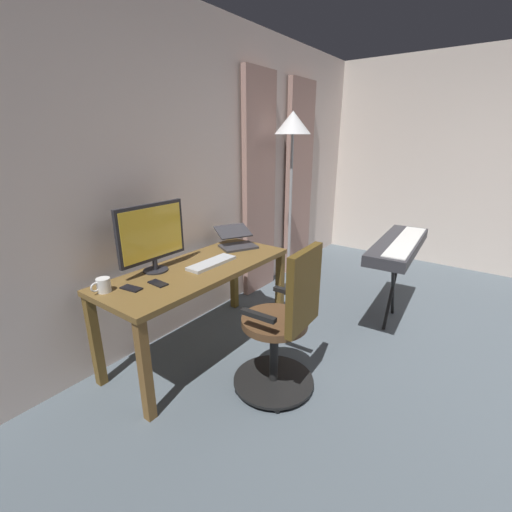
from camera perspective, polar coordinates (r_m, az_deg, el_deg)
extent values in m
cube|color=beige|center=(3.38, -6.33, 13.32)|extent=(5.35, 0.10, 2.66)
cube|color=tan|center=(4.44, 7.11, 12.23)|extent=(0.55, 0.06, 2.29)
cube|color=tan|center=(3.73, 0.57, 11.12)|extent=(0.51, 0.06, 2.29)
cube|color=brown|center=(2.68, -9.42, -2.15)|extent=(1.55, 0.62, 0.04)
cube|color=brown|center=(3.18, 3.92, -5.44)|extent=(0.06, 0.06, 0.68)
cube|color=brown|center=(2.25, -17.78, -17.68)|extent=(0.06, 0.06, 0.68)
cube|color=brown|center=(3.48, -3.63, -3.25)|extent=(0.06, 0.06, 0.68)
cube|color=brown|center=(2.66, -24.92, -12.61)|extent=(0.06, 0.06, 0.68)
cylinder|color=black|center=(2.58, 2.88, -19.70)|extent=(0.56, 0.56, 0.02)
sphere|color=black|center=(2.77, 5.72, -17.10)|extent=(0.05, 0.05, 0.05)
sphere|color=black|center=(2.75, -0.84, -17.35)|extent=(0.05, 0.05, 0.05)
sphere|color=black|center=(2.52, -2.90, -21.26)|extent=(0.05, 0.05, 0.05)
sphere|color=black|center=(2.40, 3.50, -23.82)|extent=(0.05, 0.05, 0.05)
sphere|color=black|center=(2.56, 8.89, -20.73)|extent=(0.05, 0.05, 0.05)
cylinder|color=black|center=(2.45, 2.97, -15.69)|extent=(0.06, 0.06, 0.44)
cylinder|color=brown|center=(2.32, 3.07, -10.71)|extent=(0.46, 0.46, 0.05)
cube|color=brown|center=(2.11, 7.90, -5.52)|extent=(0.38, 0.07, 0.51)
cube|color=black|center=(2.11, 0.34, -9.78)|extent=(0.05, 0.24, 0.03)
cube|color=black|center=(2.42, 5.55, -5.93)|extent=(0.05, 0.24, 0.03)
cylinder|color=#232328|center=(2.66, -16.17, -2.23)|extent=(0.18, 0.18, 0.01)
cylinder|color=#232328|center=(2.64, -16.25, -1.35)|extent=(0.04, 0.04, 0.07)
cube|color=#232328|center=(2.58, -16.81, 3.73)|extent=(0.56, 0.03, 0.41)
cube|color=gold|center=(2.56, -16.58, 3.68)|extent=(0.51, 0.01, 0.36)
cube|color=#B7BCC1|center=(2.70, -7.29, -1.15)|extent=(0.43, 0.14, 0.02)
cube|color=#333338|center=(3.09, -2.94, 1.56)|extent=(0.37, 0.34, 0.02)
cube|color=#333338|center=(3.16, -3.79, 4.11)|extent=(0.36, 0.33, 0.08)
cube|color=black|center=(2.42, -15.82, -4.35)|extent=(0.07, 0.15, 0.01)
cube|color=black|center=(2.39, -19.82, -5.02)|extent=(0.09, 0.15, 0.01)
cylinder|color=white|center=(2.40, -23.78, -4.40)|extent=(0.09, 0.09, 0.09)
torus|color=white|center=(2.38, -24.93, -4.69)|extent=(0.06, 0.01, 0.06)
cylinder|color=black|center=(3.43, 21.58, -4.72)|extent=(0.40, 0.06, 0.71)
cylinder|color=black|center=(3.43, 21.58, -4.72)|extent=(0.40, 0.06, 0.71)
cube|color=#333338|center=(3.30, 22.41, 1.64)|extent=(1.19, 0.41, 0.09)
cube|color=white|center=(3.28, 23.47, 2.29)|extent=(1.09, 0.25, 0.01)
cylinder|color=black|center=(3.99, 5.21, -5.44)|extent=(0.28, 0.28, 0.02)
cylinder|color=#A5A5A8|center=(3.72, 5.58, 6.26)|extent=(0.03, 0.03, 1.68)
cone|color=white|center=(3.64, 6.09, 20.99)|extent=(0.36, 0.36, 0.22)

